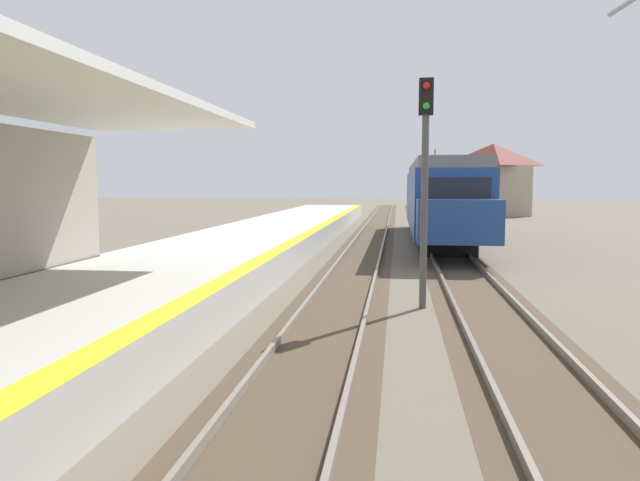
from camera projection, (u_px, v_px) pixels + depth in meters
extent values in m
cube|color=#B7B5AD|center=(140.00, 291.00, 13.13)|extent=(5.00, 80.00, 0.90)
cube|color=yellow|center=(237.00, 273.00, 12.79)|extent=(0.50, 80.00, 0.01)
cube|color=#4C3D2D|center=(349.00, 284.00, 16.54)|extent=(2.34, 120.00, 0.01)
cube|color=slate|center=(324.00, 281.00, 16.62)|extent=(0.08, 120.00, 0.15)
cube|color=slate|center=(374.00, 282.00, 16.43)|extent=(0.08, 120.00, 0.15)
cube|color=#4C3D2D|center=(471.00, 287.00, 16.09)|extent=(2.34, 120.00, 0.01)
cube|color=slate|center=(444.00, 284.00, 16.17)|extent=(0.08, 120.00, 0.15)
cube|color=slate|center=(497.00, 285.00, 15.98)|extent=(0.08, 120.00, 0.15)
cube|color=navy|center=(439.00, 199.00, 29.16)|extent=(2.90, 18.00, 2.70)
cube|color=slate|center=(439.00, 168.00, 29.01)|extent=(2.67, 18.00, 0.44)
cube|color=black|center=(457.00, 195.00, 20.23)|extent=(2.32, 0.06, 1.21)
cube|color=navy|center=(458.00, 221.00, 19.55)|extent=(2.78, 1.60, 1.49)
cube|color=black|center=(469.00, 191.00, 28.93)|extent=(0.04, 15.84, 0.86)
cylinder|color=#333333|center=(435.00, 157.00, 32.49)|extent=(0.06, 0.06, 0.90)
cube|color=black|center=(448.00, 245.00, 23.56)|extent=(2.17, 2.20, 0.72)
cube|color=black|center=(431.00, 225.00, 35.10)|extent=(2.17, 2.20, 0.72)
cylinder|color=#4C4C4C|center=(424.00, 213.00, 13.18)|extent=(0.16, 0.16, 4.40)
cube|color=black|center=(426.00, 97.00, 12.93)|extent=(0.32, 0.24, 0.80)
sphere|color=red|center=(427.00, 86.00, 12.77)|extent=(0.16, 0.16, 0.16)
sphere|color=green|center=(426.00, 106.00, 12.81)|extent=(0.16, 0.16, 0.16)
cube|color=tan|center=(492.00, 191.00, 52.35)|extent=(6.00, 4.80, 4.40)
pyramid|color=maroon|center=(493.00, 155.00, 52.03)|extent=(6.60, 5.28, 2.00)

